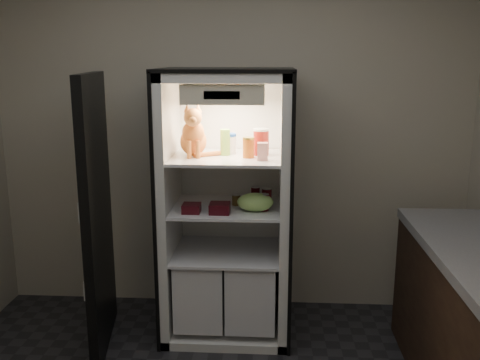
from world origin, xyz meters
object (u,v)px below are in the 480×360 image
at_px(mayo_tub, 229,143).
at_px(pepper_jar, 261,142).
at_px(soda_can_a, 255,195).
at_px(berry_box_right, 220,208).
at_px(parmesan_shaker, 225,142).
at_px(salsa_jar, 248,148).
at_px(grape_bag, 255,202).
at_px(berry_box_left, 191,208).
at_px(tabby_cat, 193,136).
at_px(refrigerator, 227,224).
at_px(soda_can_b, 267,197).
at_px(soda_can_c, 264,202).
at_px(condiment_jar, 236,199).
at_px(cream_carton, 263,152).

xyz_separation_m(mayo_tub, pepper_jar, (0.22, -0.05, 0.02)).
distance_m(soda_can_a, berry_box_right, 0.36).
xyz_separation_m(mayo_tub, soda_can_a, (0.18, -0.01, -0.36)).
bearing_deg(soda_can_a, parmesan_shaker, -163.68).
height_order(salsa_jar, grape_bag, salsa_jar).
bearing_deg(grape_bag, berry_box_left, -171.34).
bearing_deg(tabby_cat, refrigerator, 7.02).
relative_size(parmesan_shaker, mayo_tub, 1.27).
xyz_separation_m(soda_can_a, grape_bag, (0.01, -0.21, 0.00)).
distance_m(parmesan_shaker, soda_can_b, 0.47).
relative_size(refrigerator, soda_can_a, 16.41).
bearing_deg(soda_can_c, mayo_tub, 140.27).
xyz_separation_m(tabby_cat, soda_can_a, (0.42, 0.10, -0.43)).
bearing_deg(berry_box_right, mayo_tub, 81.74).
bearing_deg(mayo_tub, salsa_jar, -47.58).
bearing_deg(berry_box_right, berry_box_left, 179.54).
distance_m(pepper_jar, soda_can_a, 0.39).
bearing_deg(soda_can_b, soda_can_c, -98.28).
bearing_deg(pepper_jar, soda_can_a, 131.07).
height_order(mayo_tub, soda_can_c, mayo_tub).
xyz_separation_m(tabby_cat, berry_box_right, (0.19, -0.18, -0.45)).
distance_m(soda_can_c, grape_bag, 0.06).
bearing_deg(soda_can_a, grape_bag, -88.37).
bearing_deg(condiment_jar, mayo_tub, 123.10).
distance_m(soda_can_b, soda_can_c, 0.11).
height_order(pepper_jar, soda_can_b, pepper_jar).
height_order(soda_can_a, condiment_jar, soda_can_a).
distance_m(salsa_jar, cream_carton, 0.13).
height_order(soda_can_c, grape_bag, grape_bag).
bearing_deg(soda_can_c, grape_bag, -170.02).
relative_size(mayo_tub, salsa_jar, 1.02).
distance_m(cream_carton, soda_can_c, 0.35).
bearing_deg(mayo_tub, soda_can_c, -39.73).
height_order(parmesan_shaker, salsa_jar, parmesan_shaker).
bearing_deg(soda_can_c, tabby_cat, 167.97).
height_order(soda_can_b, condiment_jar, soda_can_b).
relative_size(mayo_tub, condiment_jar, 1.73).
relative_size(condiment_jar, grape_bag, 0.33).
distance_m(soda_can_c, berry_box_left, 0.49).
xyz_separation_m(cream_carton, soda_can_a, (-0.05, 0.23, -0.35)).
relative_size(refrigerator, cream_carton, 16.43).
distance_m(soda_can_a, grape_bag, 0.21).
xyz_separation_m(grape_bag, berry_box_left, (-0.42, -0.06, -0.03)).
relative_size(parmesan_shaker, cream_carton, 1.55).
bearing_deg(parmesan_shaker, grape_bag, -35.23).
bearing_deg(cream_carton, grape_bag, 157.47).
distance_m(parmesan_shaker, salsa_jar, 0.18).
height_order(tabby_cat, salsa_jar, tabby_cat).
relative_size(soda_can_b, berry_box_right, 0.96).
bearing_deg(salsa_jar, refrigerator, 144.20).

